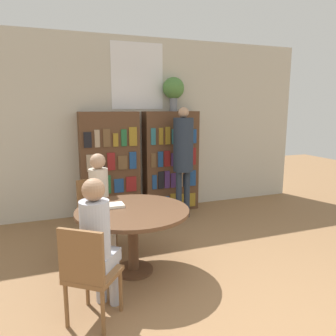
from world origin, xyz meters
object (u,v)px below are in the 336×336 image
(reading_table, at_px, (133,219))
(librarian_standing, at_px, (183,150))
(bookshelf_left, at_px, (110,165))
(flower_vase, at_px, (174,89))
(chair_left_side, at_px, (95,209))
(chair_near_camera, at_px, (88,271))
(seated_reader_right, at_px, (98,238))
(bookshelf_right, at_px, (171,162))
(seated_reader_left, at_px, (101,196))

(reading_table, relative_size, librarian_standing, 0.68)
(reading_table, bearing_deg, bookshelf_left, 86.08)
(flower_vase, distance_m, chair_left_side, 2.51)
(reading_table, bearing_deg, chair_near_camera, -127.06)
(chair_left_side, height_order, seated_reader_right, seated_reader_right)
(flower_vase, xyz_separation_m, chair_left_side, (-1.56, -1.09, -1.64))
(bookshelf_right, height_order, flower_vase, flower_vase)
(flower_vase, height_order, seated_reader_left, flower_vase)
(bookshelf_left, bearing_deg, seated_reader_left, -106.16)
(bookshelf_right, bearing_deg, bookshelf_left, 179.98)
(seated_reader_left, relative_size, librarian_standing, 0.69)
(bookshelf_left, relative_size, bookshelf_right, 1.00)
(reading_table, relative_size, seated_reader_left, 0.99)
(seated_reader_left, height_order, seated_reader_right, seated_reader_left)
(reading_table, distance_m, seated_reader_right, 0.79)
(seated_reader_left, bearing_deg, chair_near_camera, 59.97)
(seated_reader_right, bearing_deg, bookshelf_right, 94.28)
(flower_vase, relative_size, chair_left_side, 0.65)
(bookshelf_right, xyz_separation_m, seated_reader_left, (-1.45, -1.26, -0.16))
(chair_left_side, relative_size, seated_reader_left, 0.71)
(reading_table, bearing_deg, chair_left_side, 106.94)
(bookshelf_left, height_order, chair_near_camera, bookshelf_left)
(bookshelf_right, height_order, seated_reader_right, bookshelf_right)
(reading_table, bearing_deg, seated_reader_left, 106.94)
(bookshelf_right, height_order, librarian_standing, librarian_standing)
(chair_near_camera, bearing_deg, flower_vase, 93.34)
(bookshelf_left, distance_m, chair_near_camera, 2.90)
(flower_vase, relative_size, seated_reader_left, 0.46)
(chair_left_side, xyz_separation_m, librarian_standing, (1.53, 0.59, 0.65))
(seated_reader_right, bearing_deg, librarian_standing, 88.15)
(chair_left_side, bearing_deg, flower_vase, -161.89)
(bookshelf_left, bearing_deg, chair_left_side, -111.04)
(chair_near_camera, relative_size, librarian_standing, 0.49)
(bookshelf_left, height_order, reading_table, bookshelf_left)
(bookshelf_right, xyz_separation_m, librarian_standing, (0.03, -0.50, 0.26))
(bookshelf_right, distance_m, chair_left_side, 1.90)
(seated_reader_left, bearing_deg, librarian_standing, -169.72)
(seated_reader_right, height_order, librarian_standing, librarian_standing)
(seated_reader_left, bearing_deg, bookshelf_left, -123.11)
(bookshelf_left, distance_m, librarian_standing, 1.25)
(bookshelf_left, distance_m, chair_left_side, 1.23)
(reading_table, distance_m, chair_left_side, 0.97)
(flower_vase, height_order, librarian_standing, flower_vase)
(flower_vase, xyz_separation_m, chair_near_camera, (-1.86, -2.78, -1.64))
(flower_vase, distance_m, seated_reader_left, 2.43)
(bookshelf_left, bearing_deg, seated_reader_right, -103.03)
(bookshelf_left, relative_size, seated_reader_left, 1.40)
(bookshelf_left, height_order, chair_left_side, bookshelf_left)
(chair_left_side, height_order, librarian_standing, librarian_standing)
(flower_vase, xyz_separation_m, seated_reader_right, (-1.75, -2.64, -1.42))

